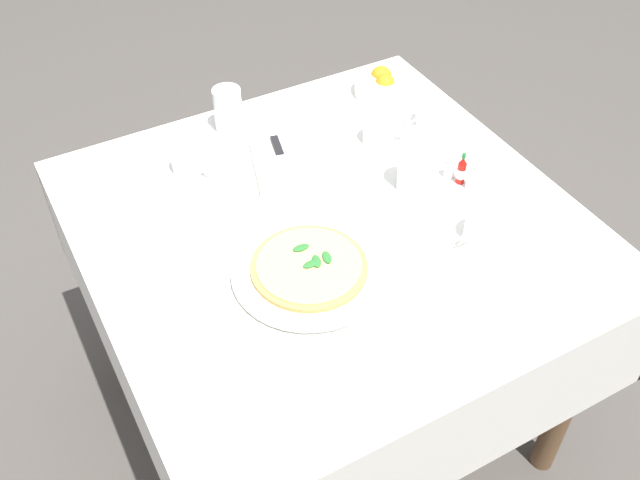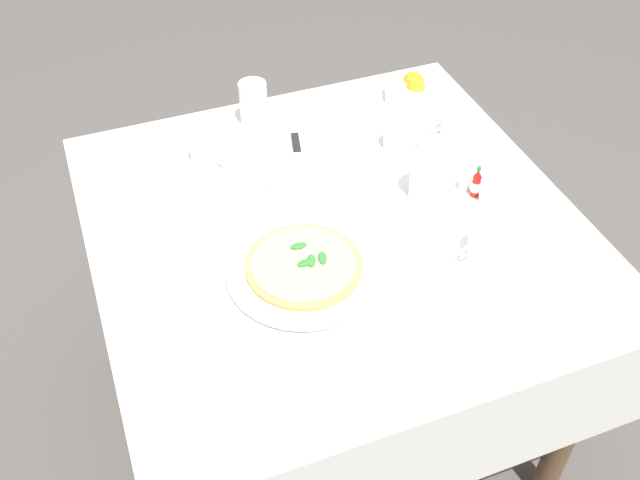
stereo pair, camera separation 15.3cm
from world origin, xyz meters
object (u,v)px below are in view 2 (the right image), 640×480
Objects in this scene: coffee_cup_far_right at (486,244)px; napkin_folded at (298,160)px; water_glass_back_corner at (254,106)px; hot_sauce_bottle at (476,184)px; citrus_bowl at (414,91)px; pepper_shaker at (466,181)px; water_glass_left_edge at (427,177)px; pizza_plate at (304,270)px; coffee_cup_center_back at (207,152)px; salt_shaker at (486,193)px; coffee_cup_near_left at (400,139)px; coffee_cup_far_left at (456,127)px; pizza at (304,265)px; dinner_knife at (298,156)px.

napkin_folded is (-0.43, -0.26, -0.02)m from coffee_cup_far_right.
water_glass_back_corner is 0.59m from hot_sauce_bottle.
citrus_bowl is 2.67× the size of pepper_shaker.
water_glass_left_edge reaches higher than pepper_shaker.
citrus_bowl reaches higher than pepper_shaker.
coffee_cup_center_back is at bearing -168.30° from pizza_plate.
coffee_cup_near_left is at bearing -159.35° from salt_shaker.
water_glass_back_corner reaches higher than coffee_cup_near_left.
coffee_cup_far_left is at bearing 121.27° from pizza_plate.
water_glass_left_edge is 1.38× the size of hot_sauce_bottle.
pizza is 0.55m from water_glass_back_corner.
water_glass_left_edge reaches higher than hot_sauce_bottle.
water_glass_back_corner is at bearing 173.29° from pizza.
water_glass_back_corner is at bearing -127.93° from coffee_cup_near_left.
coffee_cup_far_left is 0.26m from salt_shaker.
dinner_knife is at bearing -126.80° from hot_sauce_bottle.
coffee_cup_near_left is 0.15m from coffee_cup_far_left.
hot_sauce_bottle reaches higher than salt_shaker.
pepper_shaker is (0.38, -0.05, -0.00)m from citrus_bowl.
water_glass_back_corner is at bearing -140.90° from salt_shaker.
hot_sauce_bottle is (-0.09, 0.45, 0.01)m from pizza.
hot_sauce_bottle is at bearing 57.67° from coffee_cup_center_back.
coffee_cup_far_right is 0.59m from citrus_bowl.
pizza reaches higher than dinner_knife.
coffee_cup_far_right is at bearing 48.81° from napkin_folded.
citrus_bowl reaches higher than pizza_plate.
coffee_cup_far_left is 1.15× the size of water_glass_left_edge.
coffee_cup_far_left reaches higher than pepper_shaker.
salt_shaker is at bearing 149.62° from coffee_cup_far_right.
hot_sauce_bottle is at bearing -17.58° from coffee_cup_far_left.
pizza_plate is at bearing -78.36° from hot_sauce_bottle.
coffee_cup_near_left is 0.99× the size of coffee_cup_far_left.
pepper_shaker is (0.19, -0.08, -0.00)m from coffee_cup_far_left.
coffee_cup_center_back is at bearing -138.12° from coffee_cup_far_right.
pizza is 0.37m from water_glass_left_edge.
pizza is at bearing -58.72° from coffee_cup_far_left.
coffee_cup_near_left is 0.40m from coffee_cup_far_right.
water_glass_back_corner is 0.62m from salt_shaker.
pizza is at bearing -49.04° from coffee_cup_near_left.
coffee_cup_center_back is 2.31× the size of salt_shaker.
water_glass_back_corner is 1.00× the size of water_glass_left_edge.
pizza is at bearing -102.53° from coffee_cup_far_right.
water_glass_left_edge is at bearing 33.88° from water_glass_back_corner.
hot_sauce_bottle is at bearing -160.35° from salt_shaker.
salt_shaker is at bearing 19.65° from pepper_shaker.
napkin_folded is (0.20, 0.05, -0.04)m from water_glass_back_corner.
hot_sauce_bottle is 1.48× the size of pepper_shaker.
water_glass_back_corner is 0.57m from pepper_shaker.
dinner_knife is (0.20, 0.05, -0.03)m from water_glass_back_corner.
coffee_cup_far_right is 1.15× the size of water_glass_left_edge.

